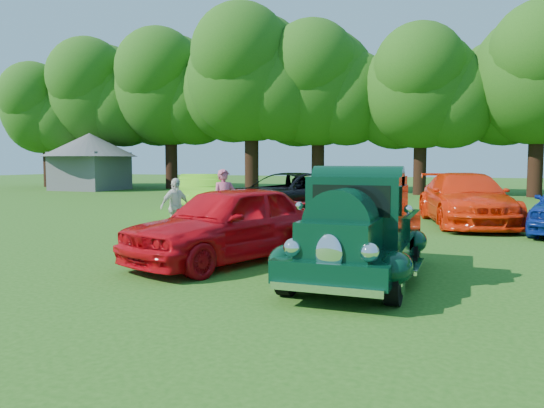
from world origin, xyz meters
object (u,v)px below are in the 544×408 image
(back_car_black, at_px, (287,196))
(gazebo, at_px, (90,155))
(red_convertible, at_px, (228,223))
(spectator_grey, at_px, (346,203))
(spectator_white, at_px, (175,207))
(back_car_orange, at_px, (466,199))
(back_car_lime, at_px, (201,194))
(spectator_pink, at_px, (224,201))
(hero_pickup, at_px, (360,234))

(back_car_black, distance_m, gazebo, 22.68)
(red_convertible, xyz_separation_m, spectator_grey, (1.30, 4.70, 0.08))
(red_convertible, bearing_deg, spectator_white, 155.69)
(back_car_orange, relative_size, gazebo, 0.87)
(back_car_lime, relative_size, gazebo, 0.71)
(back_car_lime, distance_m, back_car_orange, 9.39)
(spectator_pink, bearing_deg, back_car_orange, -4.46)
(spectator_white, height_order, gazebo, gazebo)
(back_car_orange, xyz_separation_m, gazebo, (-24.50, 12.35, 1.60))
(spectator_white, bearing_deg, hero_pickup, -96.73)
(red_convertible, relative_size, spectator_grey, 2.65)
(red_convertible, height_order, spectator_pink, spectator_pink)
(back_car_lime, xyz_separation_m, back_car_orange, (9.39, -0.25, 0.06))
(back_car_orange, relative_size, spectator_grey, 3.30)
(spectator_grey, height_order, spectator_white, spectator_grey)
(spectator_pink, bearing_deg, red_convertible, -103.51)
(back_car_lime, relative_size, back_car_orange, 0.82)
(hero_pickup, relative_size, red_convertible, 0.99)
(back_car_orange, distance_m, spectator_white, 8.92)
(red_convertible, bearing_deg, spectator_pink, 136.80)
(spectator_white, bearing_deg, spectator_pink, -24.43)
(back_car_orange, bearing_deg, hero_pickup, -113.97)
(spectator_grey, bearing_deg, gazebo, -171.72)
(red_convertible, xyz_separation_m, back_car_lime, (-5.10, 8.38, -0.01))
(red_convertible, distance_m, spectator_pink, 4.13)
(spectator_grey, relative_size, spectator_white, 1.10)
(spectator_white, bearing_deg, red_convertible, -109.68)
(red_convertible, height_order, gazebo, gazebo)
(hero_pickup, bearing_deg, back_car_orange, 79.75)
(red_convertible, distance_m, spectator_white, 4.01)
(red_convertible, distance_m, spectator_grey, 4.88)
(back_car_lime, height_order, spectator_grey, spectator_grey)
(spectator_grey, bearing_deg, spectator_pink, -117.61)
(spectator_pink, distance_m, gazebo, 24.92)
(back_car_black, relative_size, gazebo, 0.89)
(back_car_lime, distance_m, spectator_grey, 7.38)
(back_car_black, relative_size, back_car_orange, 1.03)
(red_convertible, distance_m, gazebo, 28.82)
(back_car_orange, relative_size, spectator_pink, 3.15)
(back_car_lime, bearing_deg, hero_pickup, -72.60)
(spectator_grey, height_order, gazebo, gazebo)
(back_car_orange, bearing_deg, gazebo, 139.53)
(back_car_orange, bearing_deg, back_car_lime, 164.73)
(hero_pickup, height_order, back_car_lime, hero_pickup)
(hero_pickup, xyz_separation_m, spectator_white, (-5.59, 3.41, 0.02))
(hero_pickup, xyz_separation_m, red_convertible, (-2.72, 0.60, 0.01))
(gazebo, bearing_deg, spectator_grey, -36.26)
(hero_pickup, relative_size, gazebo, 0.69)
(back_car_orange, xyz_separation_m, spectator_white, (-7.17, -5.32, -0.04))
(spectator_pink, relative_size, gazebo, 0.27)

